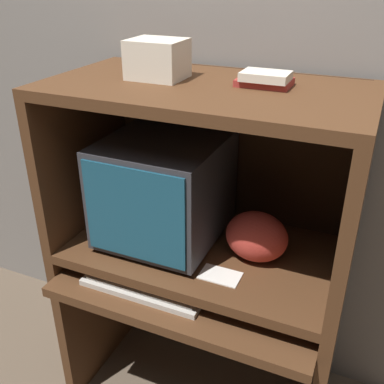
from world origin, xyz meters
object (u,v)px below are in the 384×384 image
Objects in this scene: snack_bag at (257,237)px; book_stack at (265,79)px; crt_monitor at (164,188)px; mouse at (219,308)px; storage_box at (157,59)px; keyboard at (146,284)px.

book_stack is (-0.02, 0.05, 0.52)m from snack_bag.
snack_bag is at bearing -0.98° from crt_monitor.
storage_box is (-0.31, 0.22, 0.72)m from mouse.
mouse is 0.33× the size of storage_box.
keyboard is (0.02, -0.20, -0.28)m from crt_monitor.
crt_monitor is 0.52m from book_stack.
snack_bag is 0.52m from book_stack.
crt_monitor is 2.73× the size of book_stack.
storage_box is at bearing 177.03° from snack_bag.
snack_bag reaches higher than mouse.
snack_bag is (0.35, -0.01, -0.11)m from crt_monitor.
book_stack is at bearing 83.53° from mouse.
keyboard is 2.55× the size of storage_box.
snack_bag is 0.67m from storage_box.
mouse is at bearing -104.64° from snack_bag.
mouse is (0.27, -0.01, 0.00)m from keyboard.
book_stack is (0.32, 0.05, 0.41)m from crt_monitor.
keyboard is 2.05× the size of snack_bag.
mouse is at bearing -2.34° from keyboard.
mouse is 0.35× the size of book_stack.
crt_monitor is at bearing -171.95° from book_stack.
crt_monitor is 2.56× the size of storage_box.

